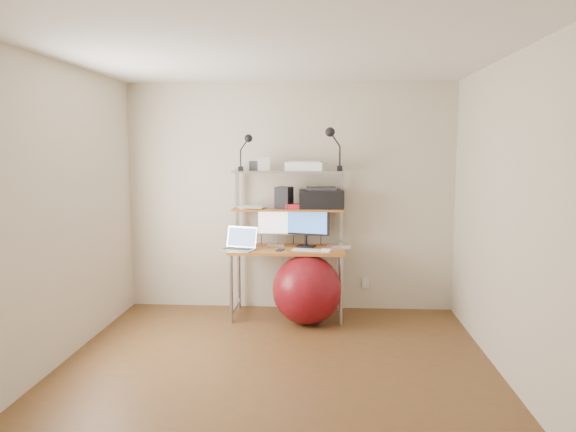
# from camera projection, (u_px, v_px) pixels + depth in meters

# --- Properties ---
(room) EXTENTS (3.60, 3.60, 3.60)m
(room) POSITION_uv_depth(u_px,v_px,m) (275.00, 217.00, 4.42)
(room) COLOR brown
(room) RESTS_ON ground
(computer_desk) EXTENTS (1.20, 0.60, 1.57)m
(computer_desk) POSITION_uv_depth(u_px,v_px,m) (288.00, 227.00, 5.95)
(computer_desk) COLOR #C66F26
(computer_desk) RESTS_ON ground
(desktop) EXTENTS (1.20, 0.60, 0.00)m
(desktop) POSITION_uv_depth(u_px,v_px,m) (288.00, 248.00, 5.91)
(desktop) COLOR #C66F26
(desktop) RESTS_ON computer_desk
(mid_shelf) EXTENTS (1.18, 0.34, 0.00)m
(mid_shelf) POSITION_uv_depth(u_px,v_px,m) (288.00, 208.00, 5.99)
(mid_shelf) COLOR #C66F26
(mid_shelf) RESTS_ON computer_desk
(top_shelf) EXTENTS (1.18, 0.34, 0.00)m
(top_shelf) POSITION_uv_depth(u_px,v_px,m) (288.00, 171.00, 5.94)
(top_shelf) COLOR #A2A1A6
(top_shelf) RESTS_ON computer_desk
(floor) EXTENTS (3.60, 3.60, 0.00)m
(floor) POSITION_uv_depth(u_px,v_px,m) (276.00, 369.00, 4.57)
(floor) COLOR brown
(floor) RESTS_ON ground
(wall_outlet) EXTENTS (0.08, 0.01, 0.12)m
(wall_outlet) POSITION_uv_depth(u_px,v_px,m) (366.00, 282.00, 6.25)
(wall_outlet) COLOR white
(wall_outlet) RESTS_ON room
(monitor_silver) EXTENTS (0.41, 0.16, 0.46)m
(monitor_silver) POSITION_uv_depth(u_px,v_px,m) (276.00, 223.00, 6.04)
(monitor_silver) COLOR #AAABAF
(monitor_silver) RESTS_ON desktop
(monitor_black) EXTENTS (0.50, 0.20, 0.52)m
(monitor_black) POSITION_uv_depth(u_px,v_px,m) (306.00, 223.00, 5.97)
(monitor_black) COLOR black
(monitor_black) RESTS_ON desktop
(laptop) EXTENTS (0.40, 0.35, 0.29)m
(laptop) POSITION_uv_depth(u_px,v_px,m) (240.00, 245.00, 5.83)
(laptop) COLOR silver
(laptop) RESTS_ON desktop
(keyboard) EXTENTS (0.41, 0.20, 0.01)m
(keyboard) POSITION_uv_depth(u_px,v_px,m) (311.00, 250.00, 5.76)
(keyboard) COLOR white
(keyboard) RESTS_ON desktop
(mouse) EXTENTS (0.11, 0.09, 0.03)m
(mouse) POSITION_uv_depth(u_px,v_px,m) (327.00, 250.00, 5.72)
(mouse) COLOR white
(mouse) RESTS_ON desktop
(mac_mini) EXTENTS (0.25, 0.25, 0.04)m
(mac_mini) POSITION_uv_depth(u_px,v_px,m) (339.00, 246.00, 5.94)
(mac_mini) COLOR silver
(mac_mini) RESTS_ON desktop
(phone) EXTENTS (0.09, 0.13, 0.01)m
(phone) POSITION_uv_depth(u_px,v_px,m) (280.00, 250.00, 5.78)
(phone) COLOR black
(phone) RESTS_ON desktop
(printer) EXTENTS (0.49, 0.34, 0.22)m
(printer) POSITION_uv_depth(u_px,v_px,m) (321.00, 198.00, 6.00)
(printer) COLOR black
(printer) RESTS_ON mid_shelf
(nas_cube) EXTENTS (0.20, 0.20, 0.23)m
(nas_cube) POSITION_uv_depth(u_px,v_px,m) (284.00, 198.00, 5.96)
(nas_cube) COLOR black
(nas_cube) RESTS_ON mid_shelf
(red_box) EXTENTS (0.19, 0.13, 0.05)m
(red_box) POSITION_uv_depth(u_px,v_px,m) (294.00, 206.00, 5.93)
(red_box) COLOR red
(red_box) RESTS_ON mid_shelf
(scanner) EXTENTS (0.44, 0.33, 0.11)m
(scanner) POSITION_uv_depth(u_px,v_px,m) (306.00, 166.00, 5.93)
(scanner) COLOR white
(scanner) RESTS_ON top_shelf
(box_white) EXTENTS (0.14, 0.12, 0.14)m
(box_white) POSITION_uv_depth(u_px,v_px,m) (264.00, 164.00, 5.92)
(box_white) COLOR white
(box_white) RESTS_ON top_shelf
(box_grey) EXTENTS (0.11, 0.11, 0.10)m
(box_grey) POSITION_uv_depth(u_px,v_px,m) (255.00, 166.00, 5.97)
(box_grey) COLOR #2E2E30
(box_grey) RESTS_ON top_shelf
(clip_lamp_left) EXTENTS (0.15, 0.08, 0.38)m
(clip_lamp_left) POSITION_uv_depth(u_px,v_px,m) (247.00, 144.00, 5.83)
(clip_lamp_left) COLOR black
(clip_lamp_left) RESTS_ON top_shelf
(clip_lamp_right) EXTENTS (0.18, 0.10, 0.45)m
(clip_lamp_right) POSITION_uv_depth(u_px,v_px,m) (332.00, 139.00, 5.78)
(clip_lamp_right) COLOR black
(clip_lamp_right) RESTS_ON top_shelf
(exercise_ball) EXTENTS (0.71, 0.71, 0.71)m
(exercise_ball) POSITION_uv_depth(u_px,v_px,m) (307.00, 290.00, 5.72)
(exercise_ball) COLOR maroon
(exercise_ball) RESTS_ON floor
(paper_stack) EXTENTS (0.36, 0.38, 0.02)m
(paper_stack) POSITION_uv_depth(u_px,v_px,m) (251.00, 207.00, 6.03)
(paper_stack) COLOR white
(paper_stack) RESTS_ON mid_shelf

